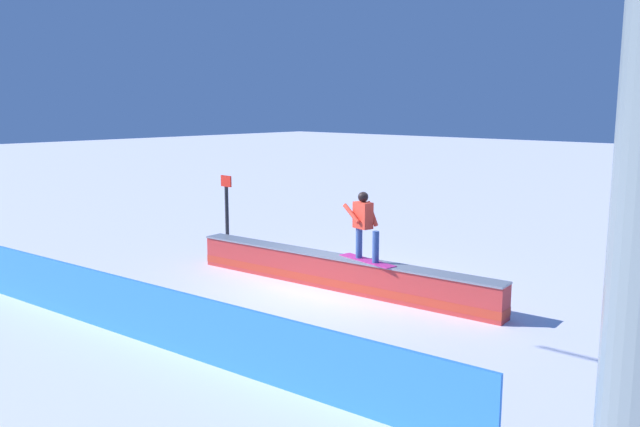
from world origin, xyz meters
The scene contains 5 objects.
ground_plane centered at (0.00, 0.00, 0.00)m, with size 120.00×120.00×0.00m, color white.
grind_box centered at (0.00, 0.00, 0.33)m, with size 7.69×1.25×0.73m.
snowboarder centered at (-0.68, -0.10, 1.52)m, with size 1.55×0.57×1.45m.
safety_fence centered at (0.00, 4.65, 0.52)m, with size 12.04×0.06×1.04m, color #3488EF.
trail_marker centered at (4.58, -0.69, 1.12)m, with size 0.40×0.10×2.10m.
Camera 1 is at (-9.14, 10.45, 3.98)m, focal length 36.74 mm.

